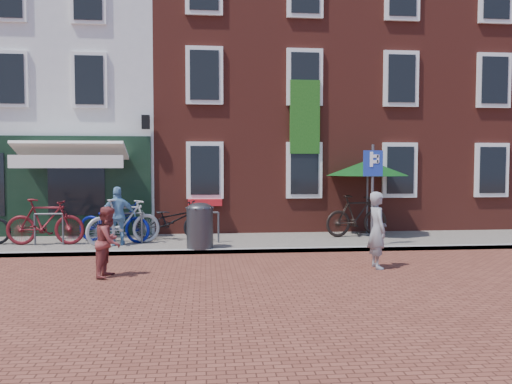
{
  "coord_description": "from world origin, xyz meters",
  "views": [
    {
      "loc": [
        0.51,
        -12.26,
        2.15
      ],
      "look_at": [
        1.82,
        0.84,
        1.46
      ],
      "focal_mm": 35.69,
      "sensor_mm": 36.0,
      "label": 1
    }
  ],
  "objects": [
    {
      "name": "building_brick_mid",
      "position": [
        2.0,
        7.0,
        5.0
      ],
      "size": [
        6.0,
        8.0,
        10.0
      ],
      "primitive_type": "cube",
      "color": "maroon",
      "rests_on": "ground"
    },
    {
      "name": "boy",
      "position": [
        -1.35,
        -2.31,
        0.68
      ],
      "size": [
        0.62,
        0.74,
        1.36
      ],
      "primitive_type": "imported",
      "rotation": [
        0.0,
        0.0,
        1.39
      ],
      "color": "brown",
      "rests_on": "ground"
    },
    {
      "name": "bicycle_4",
      "position": [
        -0.41,
        1.78,
        0.64
      ],
      "size": [
        2.16,
        1.15,
        1.08
      ],
      "primitive_type": "imported",
      "rotation": [
        0.0,
        0.0,
        1.35
      ],
      "color": "black",
      "rests_on": "sidewalk"
    },
    {
      "name": "woman",
      "position": [
        4.08,
        -2.03,
        0.8
      ],
      "size": [
        0.39,
        0.59,
        1.6
      ],
      "primitive_type": "imported",
      "rotation": [
        0.0,
        0.0,
        1.58
      ],
      "color": "gray",
      "rests_on": "ground"
    },
    {
      "name": "parking_sign",
      "position": [
        4.73,
        0.24,
        1.8
      ],
      "size": [
        0.5,
        0.08,
        2.57
      ],
      "color": "#4C4C4F",
      "rests_on": "sidewalk"
    },
    {
      "name": "bicycle_5",
      "position": [
        4.87,
        1.99,
        0.7
      ],
      "size": [
        2.06,
        1.01,
        1.19
      ],
      "primitive_type": "imported",
      "rotation": [
        0.0,
        0.0,
        1.8
      ],
      "color": "black",
      "rests_on": "sidewalk"
    },
    {
      "name": "litter_bin",
      "position": [
        0.37,
        0.3,
        0.72
      ],
      "size": [
        0.65,
        0.65,
        1.2
      ],
      "color": "#38383B",
      "rests_on": "sidewalk"
    },
    {
      "name": "cafe_person",
      "position": [
        -1.72,
        1.0,
        0.85
      ],
      "size": [
        0.91,
        0.45,
        1.51
      ],
      "primitive_type": "imported",
      "rotation": [
        0.0,
        0.0,
        3.24
      ],
      "color": "#6698C0",
      "rests_on": "sidewalk"
    },
    {
      "name": "building_stucco",
      "position": [
        -5.0,
        7.0,
        4.5
      ],
      "size": [
        8.0,
        8.0,
        9.0
      ],
      "primitive_type": "cube",
      "color": "silver",
      "rests_on": "ground"
    },
    {
      "name": "ground",
      "position": [
        0.0,
        0.0,
        0.0
      ],
      "size": [
        80.0,
        80.0,
        0.0
      ],
      "primitive_type": "plane",
      "color": "brown"
    },
    {
      "name": "parasol",
      "position": [
        5.24,
        2.21,
        2.16
      ],
      "size": [
        2.47,
        2.47,
        2.3
      ],
      "color": "#4C4C4F",
      "rests_on": "sidewalk"
    },
    {
      "name": "building_brick_right",
      "position": [
        8.0,
        7.0,
        5.0
      ],
      "size": [
        6.0,
        8.0,
        10.0
      ],
      "primitive_type": "cube",
      "color": "maroon",
      "rests_on": "ground"
    },
    {
      "name": "bicycle_2",
      "position": [
        -1.91,
        1.53,
        0.64
      ],
      "size": [
        2.17,
        1.34,
        1.08
      ],
      "primitive_type": "imported",
      "rotation": [
        0.0,
        0.0,
        1.24
      ],
      "color": "#050D61",
      "rests_on": "sidewalk"
    },
    {
      "name": "sidewalk",
      "position": [
        1.0,
        1.5,
        0.05
      ],
      "size": [
        24.0,
        3.0,
        0.1
      ],
      "primitive_type": "cube",
      "color": "slate",
      "rests_on": "ground"
    },
    {
      "name": "bicycle_1",
      "position": [
        -3.59,
        1.21,
        0.7
      ],
      "size": [
        2.01,
        0.63,
        1.19
      ],
      "primitive_type": "imported",
      "rotation": [
        0.0,
        0.0,
        1.53
      ],
      "color": "#541115",
      "rests_on": "sidewalk"
    },
    {
      "name": "bicycle_3",
      "position": [
        -1.58,
        1.01,
        0.7
      ],
      "size": [
        2.0,
        1.49,
        1.19
      ],
      "primitive_type": "imported",
      "rotation": [
        0.0,
        0.0,
        2.1
      ],
      "color": "#A6A6A8",
      "rests_on": "sidewalk"
    }
  ]
}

